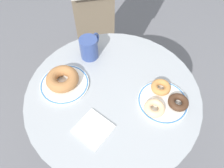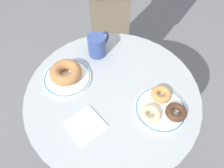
% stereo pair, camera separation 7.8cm
% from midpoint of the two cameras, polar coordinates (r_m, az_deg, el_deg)
% --- Properties ---
extents(ground_plane, '(7.00, 7.00, 0.02)m').
position_cam_midpoint_polar(ground_plane, '(1.46, 1.68, -17.88)').
color(ground_plane, slate).
extents(cafe_table, '(0.70, 0.70, 0.71)m').
position_cam_midpoint_polar(cafe_table, '(1.00, 2.37, -9.35)').
color(cafe_table, '#999EA3').
rests_on(cafe_table, ground).
extents(plate_left, '(0.20, 0.20, 0.01)m').
position_cam_midpoint_polar(plate_left, '(0.85, -9.88, 1.60)').
color(plate_left, white).
rests_on(plate_left, cafe_table).
extents(plate_right, '(0.19, 0.19, 0.01)m').
position_cam_midpoint_polar(plate_right, '(0.79, 16.23, -6.97)').
color(plate_right, white).
rests_on(plate_right, cafe_table).
extents(donut_cinnamon, '(0.17, 0.17, 0.04)m').
position_cam_midpoint_polar(donut_cinnamon, '(0.84, -10.32, 3.09)').
color(donut_cinnamon, '#A36B3D').
rests_on(donut_cinnamon, plate_left).
extents(donut_chocolate, '(0.11, 0.11, 0.03)m').
position_cam_midpoint_polar(donut_chocolate, '(0.78, 20.31, -7.64)').
color(donut_chocolate, '#422819').
rests_on(donut_chocolate, plate_right).
extents(donut_old_fashioned, '(0.09, 0.09, 0.03)m').
position_cam_midpoint_polar(donut_old_fashioned, '(0.81, 16.36, -2.97)').
color(donut_old_fashioned, '#BC7F42').
rests_on(donut_old_fashioned, plate_right).
extents(donut_glazed, '(0.09, 0.09, 0.03)m').
position_cam_midpoint_polar(donut_glazed, '(0.75, 13.64, -8.49)').
color(donut_glazed, '#E0B789').
rests_on(donut_glazed, plate_right).
extents(paper_napkin, '(0.15, 0.14, 0.01)m').
position_cam_midpoint_polar(paper_napkin, '(0.74, -4.29, -11.63)').
color(paper_napkin, white).
rests_on(paper_napkin, cafe_table).
extents(coffee_mug, '(0.08, 0.12, 0.10)m').
position_cam_midpoint_polar(coffee_mug, '(0.91, -1.62, 10.71)').
color(coffee_mug, '#334784').
rests_on(coffee_mug, cafe_table).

